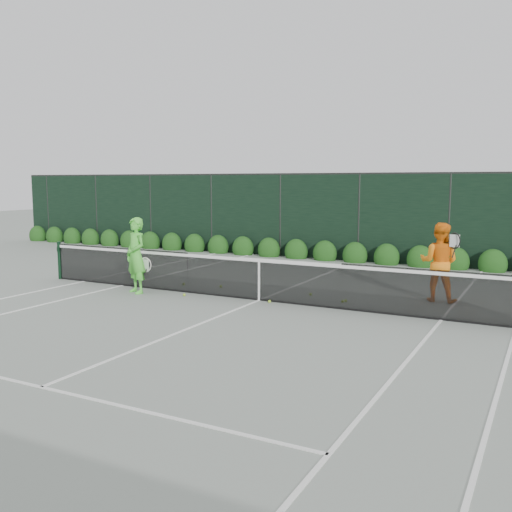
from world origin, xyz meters
The scene contains 8 objects.
ground centered at (0.00, 0.00, 0.00)m, with size 80.00×80.00×0.00m, color gray.
tennis_net centered at (-0.02, 0.00, 0.53)m, with size 12.90×0.10×1.07m.
player_woman centered at (-3.13, -0.60, 0.94)m, with size 0.81×0.68×1.88m.
player_man centered at (3.71, 1.87, 0.92)m, with size 0.94×0.72×1.83m.
court_lines centered at (0.00, 0.00, 0.01)m, with size 11.03×23.83×0.01m.
windscreen_fence centered at (0.00, -2.71, 1.51)m, with size 32.00×21.07×3.06m.
hedge_row centered at (0.00, 7.15, 0.23)m, with size 31.66×0.65×0.94m.
tennis_balls centered at (-0.19, 0.54, 0.03)m, with size 4.62×1.55×0.07m.
Camera 1 is at (6.01, -11.60, 2.77)m, focal length 40.00 mm.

